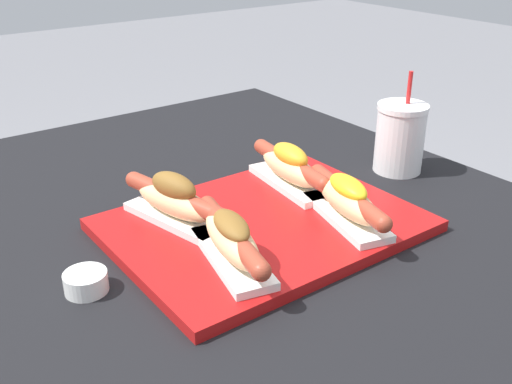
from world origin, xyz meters
TOP-DOWN VIEW (x-y plane):
  - serving_tray at (0.04, -0.09)m, footprint 0.46×0.35m
  - hot_dog_0 at (-0.07, -0.16)m, footprint 0.10×0.22m
  - hot_dog_1 at (0.14, -0.16)m, footprint 0.10×0.22m
  - hot_dog_2 at (-0.07, -0.01)m, footprint 0.10×0.22m
  - hot_dog_3 at (0.15, -0.01)m, footprint 0.08×0.22m
  - sauce_bowl at (-0.25, -0.08)m, footprint 0.06×0.06m
  - drink_cup at (0.39, -0.05)m, footprint 0.09×0.09m

SIDE VIEW (x-z plane):
  - serving_tray at x=0.04m, z-range 0.74..0.76m
  - sauce_bowl at x=-0.25m, z-range 0.74..0.77m
  - hot_dog_0 at x=-0.07m, z-range 0.76..0.83m
  - hot_dog_1 at x=0.14m, z-range 0.76..0.83m
  - hot_dog_3 at x=0.15m, z-range 0.76..0.83m
  - hot_dog_2 at x=-0.07m, z-range 0.75..0.83m
  - drink_cup at x=0.39m, z-range 0.71..0.90m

